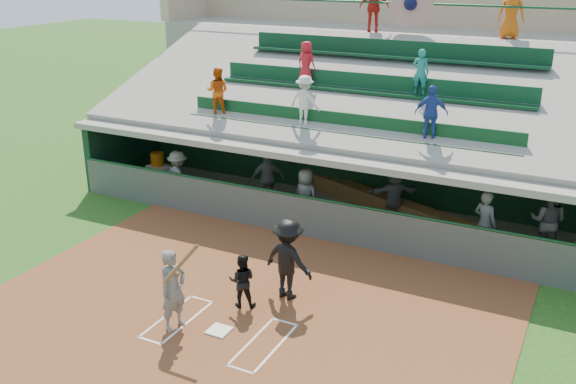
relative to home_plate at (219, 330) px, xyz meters
The scene contains 21 objects.
ground 0.04m from the home_plate, ahead, with size 100.00×100.00×0.00m, color #214C15.
dirt_slab 0.50m from the home_plate, 90.00° to the left, with size 11.00×9.00×0.02m, color brown.
home_plate is the anchor object (origin of this frame).
batters_box_chalk 0.01m from the home_plate, ahead, with size 2.65×1.85×0.01m.
dugout_floor 6.75m from the home_plate, 90.00° to the left, with size 16.00×3.50×0.04m, color gray.
concourse_slab 13.69m from the home_plate, 90.00° to the left, with size 20.00×3.00×4.60m, color gray.
grandstand 10.74m from the home_plate, 90.05° to the left, with size 20.40×10.40×7.80m.
batter_at_plate 1.23m from the home_plate, 162.64° to the right, with size 0.89×0.76×1.95m.
catcher 1.23m from the home_plate, 94.72° to the left, with size 0.58×0.45×1.19m, color black.
home_umpire 2.16m from the home_plate, 72.03° to the left, with size 1.17×0.68×1.82m, color black.
dugout_bench 7.91m from the home_plate, 89.96° to the left, with size 16.42×0.49×0.49m, color olive.
white_table 9.05m from the home_plate, 134.75° to the left, with size 0.75×0.56×0.65m, color silver.
water_cooler 9.18m from the home_plate, 134.88° to the left, with size 0.42×0.42×0.42m, color #C4600B.
dugout_player_a 7.29m from the home_plate, 131.89° to the left, with size 1.06×0.61×1.64m, color #565954.
dugout_player_b 6.95m from the home_plate, 110.22° to the left, with size 0.97×0.41×1.66m, color #5A5D58.
dugout_player_c 5.78m from the home_plate, 97.74° to the left, with size 0.79×0.51×1.61m, color #535550.
dugout_player_d 7.18m from the home_plate, 79.26° to the left, with size 1.46×0.47×1.58m, color #585A55.
dugout_player_e 7.17m from the home_plate, 55.74° to the left, with size 0.62×0.41×1.70m, color #5F625C.
dugout_player_f 8.59m from the home_plate, 50.90° to the left, with size 0.87×0.67×1.78m, color #5A5D57.
concourse_staff_a 13.34m from the home_plate, 96.15° to the left, with size 0.98×0.41×1.68m, color red.
concourse_staff_b 13.86m from the home_plate, 75.85° to the left, with size 0.80×0.52×1.63m, color #CA530B.
Camera 1 is at (6.22, -9.25, 7.10)m, focal length 40.00 mm.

